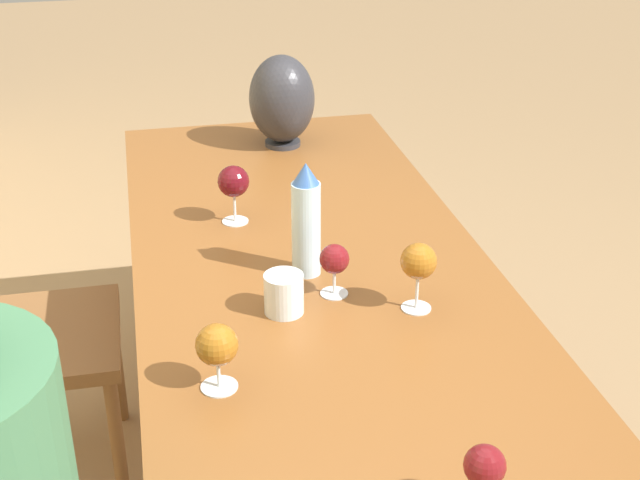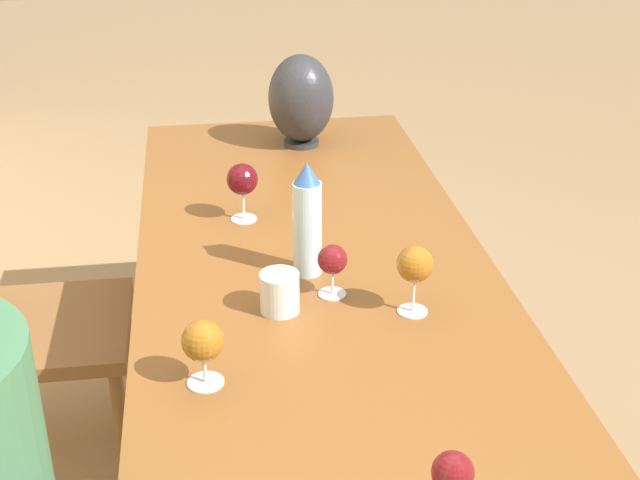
{
  "view_description": "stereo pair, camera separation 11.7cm",
  "coord_description": "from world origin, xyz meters",
  "px_view_note": "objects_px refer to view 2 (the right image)",
  "views": [
    {
      "loc": [
        -1.64,
        0.37,
        1.71
      ],
      "look_at": [
        0.07,
        0.0,
        0.83
      ],
      "focal_mm": 50.0,
      "sensor_mm": 36.0,
      "label": 1
    },
    {
      "loc": [
        -1.66,
        0.25,
        1.71
      ],
      "look_at": [
        0.07,
        0.0,
        0.83
      ],
      "focal_mm": 50.0,
      "sensor_mm": 36.0,
      "label": 2
    }
  ],
  "objects_px": {
    "water_tumbler": "(280,292)",
    "wine_glass_1": "(242,180)",
    "vase": "(301,99)",
    "wine_glass_0": "(332,260)",
    "water_bottle": "(307,221)",
    "chair_far": "(11,307)",
    "wine_glass_2": "(203,342)",
    "wine_glass_5": "(415,266)",
    "wine_glass_3": "(453,475)"
  },
  "relations": [
    {
      "from": "water_tumbler",
      "to": "wine_glass_1",
      "type": "relative_size",
      "value": 0.58
    },
    {
      "from": "vase",
      "to": "wine_glass_0",
      "type": "height_order",
      "value": "vase"
    },
    {
      "from": "water_bottle",
      "to": "chair_far",
      "type": "xyz_separation_m",
      "value": [
        0.33,
        0.74,
        -0.36
      ]
    },
    {
      "from": "wine_glass_2",
      "to": "wine_glass_5",
      "type": "xyz_separation_m",
      "value": [
        0.19,
        -0.44,
        0.02
      ]
    },
    {
      "from": "wine_glass_1",
      "to": "chair_far",
      "type": "height_order",
      "value": "chair_far"
    },
    {
      "from": "wine_glass_1",
      "to": "chair_far",
      "type": "distance_m",
      "value": 0.7
    },
    {
      "from": "wine_glass_0",
      "to": "wine_glass_3",
      "type": "bearing_deg",
      "value": -174.24
    },
    {
      "from": "water_bottle",
      "to": "wine_glass_1",
      "type": "height_order",
      "value": "water_bottle"
    },
    {
      "from": "wine_glass_0",
      "to": "water_bottle",
      "type": "bearing_deg",
      "value": 20.63
    },
    {
      "from": "chair_far",
      "to": "wine_glass_3",
      "type": "bearing_deg",
      "value": -143.04
    },
    {
      "from": "water_tumbler",
      "to": "wine_glass_5",
      "type": "relative_size",
      "value": 0.57
    },
    {
      "from": "water_bottle",
      "to": "wine_glass_5",
      "type": "height_order",
      "value": "water_bottle"
    },
    {
      "from": "water_bottle",
      "to": "wine_glass_0",
      "type": "height_order",
      "value": "water_bottle"
    },
    {
      "from": "wine_glass_0",
      "to": "wine_glass_1",
      "type": "distance_m",
      "value": 0.44
    },
    {
      "from": "water_tumbler",
      "to": "wine_glass_3",
      "type": "distance_m",
      "value": 0.67
    },
    {
      "from": "water_tumbler",
      "to": "chair_far",
      "type": "xyz_separation_m",
      "value": [
        0.49,
        0.66,
        -0.27
      ]
    },
    {
      "from": "water_bottle",
      "to": "wine_glass_5",
      "type": "distance_m",
      "value": 0.28
    },
    {
      "from": "water_bottle",
      "to": "chair_far",
      "type": "bearing_deg",
      "value": 65.78
    },
    {
      "from": "water_bottle",
      "to": "chair_far",
      "type": "relative_size",
      "value": 0.28
    },
    {
      "from": "chair_far",
      "to": "wine_glass_2",
      "type": "bearing_deg",
      "value": -145.7
    },
    {
      "from": "vase",
      "to": "chair_far",
      "type": "height_order",
      "value": "vase"
    },
    {
      "from": "chair_far",
      "to": "wine_glass_0",
      "type": "bearing_deg",
      "value": -119.36
    },
    {
      "from": "vase",
      "to": "wine_glass_0",
      "type": "xyz_separation_m",
      "value": [
        -0.93,
        0.05,
        -0.06
      ]
    },
    {
      "from": "water_tumbler",
      "to": "wine_glass_5",
      "type": "height_order",
      "value": "wine_glass_5"
    },
    {
      "from": "wine_glass_0",
      "to": "chair_far",
      "type": "xyz_separation_m",
      "value": [
        0.44,
        0.78,
        -0.31
      ]
    },
    {
      "from": "wine_glass_1",
      "to": "wine_glass_3",
      "type": "bearing_deg",
      "value": -167.96
    },
    {
      "from": "wine_glass_5",
      "to": "wine_glass_2",
      "type": "bearing_deg",
      "value": 113.7
    },
    {
      "from": "water_bottle",
      "to": "vase",
      "type": "distance_m",
      "value": 0.83
    },
    {
      "from": "water_bottle",
      "to": "wine_glass_3",
      "type": "bearing_deg",
      "value": -172.17
    },
    {
      "from": "water_bottle",
      "to": "chair_far",
      "type": "distance_m",
      "value": 0.89
    },
    {
      "from": "wine_glass_2",
      "to": "wine_glass_5",
      "type": "relative_size",
      "value": 0.87
    },
    {
      "from": "wine_glass_2",
      "to": "chair_far",
      "type": "height_order",
      "value": "chair_far"
    },
    {
      "from": "water_bottle",
      "to": "wine_glass_2",
      "type": "distance_m",
      "value": 0.47
    },
    {
      "from": "wine_glass_5",
      "to": "water_tumbler",
      "type": "bearing_deg",
      "value": 80.6
    },
    {
      "from": "wine_glass_1",
      "to": "wine_glass_2",
      "type": "height_order",
      "value": "wine_glass_1"
    },
    {
      "from": "vase",
      "to": "wine_glass_1",
      "type": "xyz_separation_m",
      "value": [
        -0.52,
        0.21,
        -0.04
      ]
    },
    {
      "from": "vase",
      "to": "chair_far",
      "type": "bearing_deg",
      "value": 120.45
    },
    {
      "from": "water_tumbler",
      "to": "wine_glass_3",
      "type": "height_order",
      "value": "wine_glass_3"
    },
    {
      "from": "wine_glass_3",
      "to": "chair_far",
      "type": "relative_size",
      "value": 0.13
    },
    {
      "from": "wine_glass_0",
      "to": "chair_far",
      "type": "relative_size",
      "value": 0.12
    },
    {
      "from": "wine_glass_0",
      "to": "wine_glass_5",
      "type": "height_order",
      "value": "wine_glass_5"
    },
    {
      "from": "vase",
      "to": "wine_glass_0",
      "type": "bearing_deg",
      "value": 176.97
    },
    {
      "from": "wine_glass_1",
      "to": "water_tumbler",
      "type": "bearing_deg",
      "value": -174.38
    },
    {
      "from": "wine_glass_0",
      "to": "wine_glass_1",
      "type": "xyz_separation_m",
      "value": [
        0.41,
        0.16,
        0.03
      ]
    },
    {
      "from": "wine_glass_1",
      "to": "chair_far",
      "type": "bearing_deg",
      "value": 87.08
    },
    {
      "from": "wine_glass_0",
      "to": "wine_glass_5",
      "type": "bearing_deg",
      "value": -122.14
    },
    {
      "from": "water_bottle",
      "to": "chair_far",
      "type": "height_order",
      "value": "water_bottle"
    },
    {
      "from": "wine_glass_1",
      "to": "wine_glass_3",
      "type": "height_order",
      "value": "wine_glass_1"
    },
    {
      "from": "water_tumbler",
      "to": "wine_glass_2",
      "type": "xyz_separation_m",
      "value": [
        -0.24,
        0.16,
        0.05
      ]
    },
    {
      "from": "wine_glass_0",
      "to": "wine_glass_2",
      "type": "distance_m",
      "value": 0.41
    }
  ]
}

